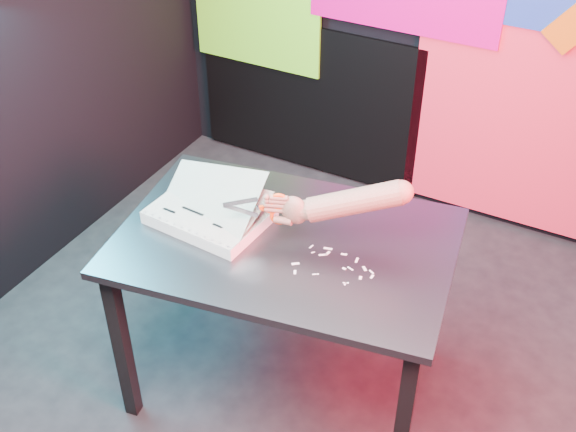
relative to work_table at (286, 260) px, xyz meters
The scene contains 7 objects.
room 0.70m from the work_table, ahead, with size 3.01×3.01×2.71m.
backdrop 1.50m from the work_table, 83.82° to the left, with size 2.88×0.05×2.08m.
work_table is the anchor object (origin of this frame).
printout_stack 0.32m from the work_table, behind, with size 0.42×0.32×0.21m.
scissors 0.25m from the work_table, 120.19° to the right, with size 0.21×0.09×0.13m.
hand_forearm 0.35m from the work_table, 13.32° to the left, with size 0.45×0.21×0.19m.
paper_clippings 0.23m from the work_table, 10.07° to the right, with size 0.27×0.18×0.00m.
Camera 1 is at (0.83, -1.71, 2.32)m, focal length 45.00 mm.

